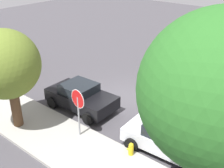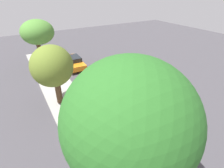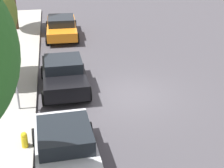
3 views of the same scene
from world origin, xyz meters
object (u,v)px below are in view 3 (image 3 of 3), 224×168
Objects in this scene: parked_car_silver at (66,147)px; fire_hydrant at (25,141)px; parked_car_black at (64,74)px; stop_sign at (15,73)px; parked_car_orange at (62,26)px.

parked_car_silver is 5.53× the size of fire_hydrant.
parked_car_black is 5.48× the size of fire_hydrant.
stop_sign is at bearing 7.96° from fire_hydrant.
parked_car_silver reaches higher than fire_hydrant.
stop_sign is 4.19m from parked_car_silver.
parked_car_orange is (9.52, -2.10, -1.02)m from stop_sign.
parked_car_orange is (13.21, -0.39, -0.03)m from parked_car_silver.
parked_car_silver is at bearing -127.85° from fire_hydrant.
parked_car_black is 0.86× the size of parked_car_orange.
parked_car_black is 4.73m from fire_hydrant.
stop_sign is at bearing 133.32° from parked_car_black.
parked_car_silver is 13.22m from parked_car_orange.
parked_car_silver reaches higher than parked_car_orange.
stop_sign is at bearing 167.56° from parked_car_orange.
stop_sign is 0.54× the size of parked_car_orange.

